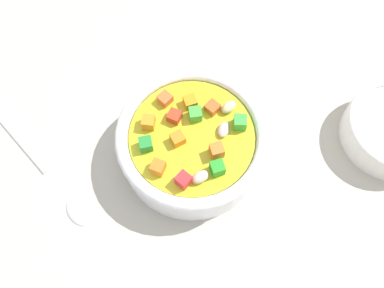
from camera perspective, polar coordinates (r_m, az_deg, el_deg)
The scene contains 3 objects.
ground_plane at distance 55.48cm, azimuth 0.00°, elevation -1.54°, with size 140.00×140.00×2.00cm, color #BAB2A0.
soup_bowl_main at distance 51.62cm, azimuth 0.00°, elevation 0.14°, with size 17.16×17.16×6.70cm.
spoon at distance 55.47cm, azimuth -17.40°, elevation -4.33°, with size 9.24×19.80×0.91cm.
Camera 1 is at (-7.17, -18.94, 50.65)cm, focal length 42.09 mm.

